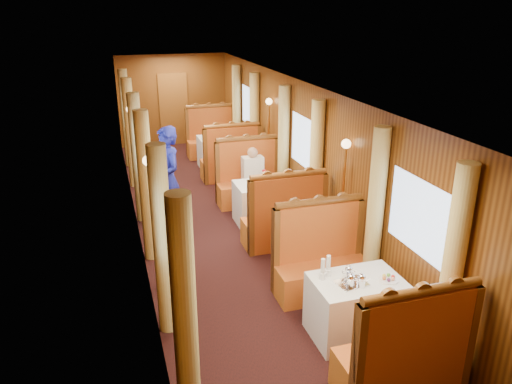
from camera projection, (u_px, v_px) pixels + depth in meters
name	position (u px, v px, depth m)	size (l,w,h in m)	color
floor	(225.00, 227.00, 8.98)	(3.00, 12.00, 0.01)	black
ceiling	(222.00, 87.00, 8.10)	(3.00, 12.00, 0.01)	silver
wall_far	(173.00, 100.00, 13.91)	(3.00, 2.50, 0.01)	brown
wall_left	(134.00, 168.00, 8.13)	(12.00, 2.50, 0.01)	brown
wall_right	(305.00, 153.00, 8.96)	(12.00, 2.50, 0.01)	brown
doorway_far	(174.00, 109.00, 13.97)	(0.80, 0.04, 2.00)	brown
table_near	(356.00, 307.00, 5.93)	(1.05, 0.72, 0.75)	white
banquette_near_fwd	(403.00, 358.00, 5.00)	(1.30, 0.55, 1.34)	#A73012
banquette_near_aft	(321.00, 264.00, 6.82)	(1.30, 0.55, 1.34)	#A73012
table_mid	(265.00, 203.00, 9.06)	(1.05, 0.72, 0.75)	white
banquette_mid_fwd	(284.00, 222.00, 8.13)	(1.30, 0.55, 1.34)	#A73012
banquette_mid_aft	(249.00, 182.00, 9.95)	(1.30, 0.55, 1.34)	#A73012
table_far	(221.00, 152.00, 12.19)	(1.05, 0.72, 0.75)	white
banquette_far_fwd	(231.00, 162.00, 11.27)	(1.30, 0.55, 1.34)	#A73012
banquette_far_aft	(212.00, 140.00, 13.08)	(1.30, 0.55, 1.34)	#A73012
tea_tray	(351.00, 283.00, 5.71)	(0.34, 0.26, 0.01)	silver
teapot_left	(350.00, 282.00, 5.62)	(0.16, 0.12, 0.13)	silver
teapot_right	(361.00, 282.00, 5.63)	(0.16, 0.12, 0.13)	silver
teapot_back	(349.00, 273.00, 5.83)	(0.14, 0.11, 0.12)	silver
fruit_plate	(388.00, 279.00, 5.78)	(0.23, 0.23, 0.05)	white
cup_inboard	(323.00, 271.00, 5.77)	(0.08, 0.08, 0.26)	white
cup_outboard	(328.00, 268.00, 5.85)	(0.08, 0.08, 0.26)	white
rose_vase_mid	(264.00, 173.00, 8.89)	(0.06, 0.06, 0.36)	silver
rose_vase_far	(221.00, 130.00, 12.00)	(0.06, 0.06, 0.36)	silver
window_left_near	(160.00, 252.00, 4.93)	(1.20, 0.90, 0.01)	#95ADCF
curtain_left_near_a	(185.00, 318.00, 4.36)	(0.22, 0.22, 2.35)	#DFCA72
curtain_left_near_b	(163.00, 242.00, 5.76)	(0.22, 0.22, 2.35)	#DFCA72
window_right_near	(419.00, 217.00, 5.75)	(1.20, 0.90, 0.01)	#95ADCF
curtain_right_near_a	(452.00, 272.00, 5.12)	(0.22, 0.22, 2.35)	#DFCA72
curtain_right_near_b	(375.00, 215.00, 6.51)	(0.22, 0.22, 2.35)	#DFCA72
window_left_mid	(134.00, 156.00, 8.07)	(1.20, 0.90, 0.01)	#95ADCF
curtain_left_mid_a	(146.00, 187.00, 7.49)	(0.22, 0.22, 2.35)	#DFCA72
curtain_left_mid_b	(138.00, 159.00, 8.89)	(0.22, 0.22, 2.35)	#DFCA72
window_right_mid	(304.00, 142.00, 8.88)	(1.20, 0.90, 0.01)	#95ADCF
curtain_right_mid_a	(316.00, 171.00, 8.25)	(0.22, 0.22, 2.35)	#DFCA72
curtain_right_mid_b	(284.00, 147.00, 9.65)	(0.22, 0.22, 2.35)	#DFCA72
window_left_far	(123.00, 114.00, 11.20)	(1.20, 0.90, 0.01)	#95ADCF
curtain_left_far_a	(131.00, 134.00, 10.63)	(0.22, 0.22, 2.35)	#DFCA72
curtain_left_far_b	(126.00, 119.00, 12.02)	(0.22, 0.22, 2.35)	#DFCA72
window_right_far	(249.00, 106.00, 12.01)	(1.20, 0.90, 0.01)	#95ADCF
curtain_right_far_a	(254.00, 125.00, 11.38)	(0.22, 0.22, 2.35)	#DFCA72
curtain_right_far_b	(237.00, 112.00, 12.78)	(0.22, 0.22, 2.35)	#DFCA72
sconce_left_fore	(151.00, 197.00, 6.55)	(0.14, 0.14, 1.95)	#BF8C3F
sconce_right_fore	(344.00, 177.00, 7.31)	(0.14, 0.14, 1.95)	#BF8C3F
sconce_left_aft	(132.00, 135.00, 9.68)	(0.14, 0.14, 1.95)	#BF8C3F
sconce_right_aft	(269.00, 125.00, 10.45)	(0.14, 0.14, 1.95)	#BF8C3F
steward	(168.00, 179.00, 8.58)	(0.68, 0.44, 1.86)	navy
passenger	(253.00, 171.00, 9.59)	(0.40, 0.44, 0.76)	beige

